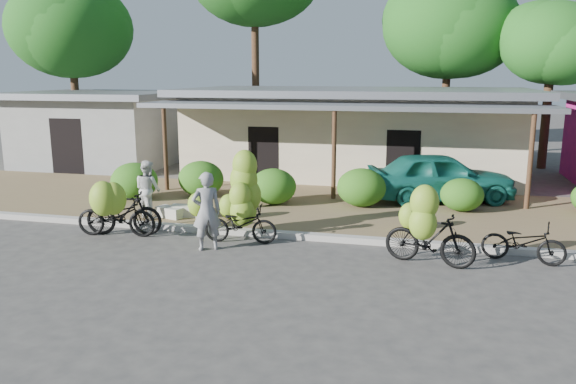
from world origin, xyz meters
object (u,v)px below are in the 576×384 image
tree_near_right (547,41)px  bike_far_left (114,213)px  bike_left (122,210)px  tree_back_left (68,26)px  tree_center_right (445,23)px  bike_right (428,232)px  vendor (207,211)px  bike_center (243,204)px  teal_van (440,177)px  sack_near (186,211)px  sack_far (170,212)px  bike_far_right (523,242)px  bystander (148,189)px

tree_near_right → bike_far_left: bearing=-131.2°
bike_far_left → bike_left: 0.19m
tree_back_left → bike_far_left: size_ratio=4.04×
tree_center_right → bike_right: size_ratio=4.28×
vendor → bike_center: bearing=-148.3°
teal_van → bike_left: bearing=108.4°
sack_near → sack_far: size_ratio=1.13×
vendor → bike_far_left: bearing=-37.9°
tree_back_left → bike_far_left: 16.07m
tree_near_right → sack_far: tree_near_right is taller
tree_back_left → sack_far: 15.39m
tree_back_left → tree_center_right: tree_center_right is taller
bike_far_right → vendor: bearing=108.2°
tree_back_left → sack_near: 15.49m
tree_back_left → bike_far_right: (18.49, -11.66, -5.61)m
tree_near_right → sack_near: bearing=-132.9°
bike_far_right → sack_near: size_ratio=2.08×
sack_near → sack_far: sack_near is taller
sack_far → teal_van: 8.04m
bike_center → sack_far: bearing=60.4°
bike_far_right → sack_far: bearing=93.3°
tree_center_right → bike_left: bearing=-116.6°
bike_left → bike_right: 7.26m
bike_far_left → tree_near_right: bearing=-48.9°
tree_back_left → bike_far_right: 22.57m
bike_far_left → bystander: bystander is taller
bike_left → vendor: vendor is taller
tree_near_right → bystander: tree_near_right is taller
tree_near_right → tree_back_left: bearing=-175.9°
tree_center_right → bike_far_right: size_ratio=4.77×
tree_center_right → sack_far: bearing=-117.5°
teal_van → bike_far_right: bearing=-179.1°
tree_back_left → vendor: tree_back_left is taller
bike_left → bystander: bearing=-10.0°
bike_far_right → sack_far: 8.80m
bike_far_right → teal_van: teal_van is taller
tree_near_right → bike_right: size_ratio=3.46×
sack_near → teal_van: teal_van is taller
tree_back_left → tree_center_right: bearing=11.6°
bike_right → bike_far_right: (1.96, 0.76, -0.29)m
bike_left → vendor: bearing=-112.7°
tree_back_left → bike_center: tree_back_left is taller
bystander → bike_left: bearing=118.4°
bike_far_right → sack_near: bike_far_right is taller
tree_center_right → bystander: (-7.75, -14.01, -5.25)m
bike_right → tree_near_right: bearing=-3.6°
sack_far → vendor: vendor is taller
bike_far_left → teal_van: teal_van is taller
bike_left → bystander: bystander is taller
bike_left → vendor: size_ratio=1.08×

